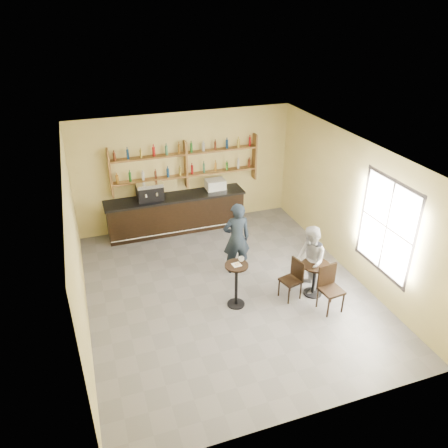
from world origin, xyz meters
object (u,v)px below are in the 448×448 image
object	(u,v)px
pastry_case	(215,185)
cafe_table	(314,279)
bar_counter	(176,213)
patron_second	(310,260)
chair_west	(291,280)
pedestal_table	(236,285)
chair_south	(331,290)
espresso_machine	(150,191)
man_main	(237,239)

from	to	relation	value
pastry_case	cafe_table	world-z (taller)	pastry_case
bar_counter	patron_second	world-z (taller)	patron_second
bar_counter	chair_west	xyz separation A→B (m)	(1.59, -3.82, -0.07)
cafe_table	chair_west	distance (m)	0.56
pedestal_table	patron_second	size ratio (longest dim) A/B	0.65
chair_west	chair_south	bearing A→B (deg)	29.11
bar_counter	pastry_case	world-z (taller)	pastry_case
espresso_machine	chair_west	size ratio (longest dim) A/B	0.75
man_main	patron_second	xyz separation A→B (m)	(1.24, -1.22, -0.11)
pedestal_table	patron_second	xyz separation A→B (m)	(1.69, -0.01, 0.28)
chair_west	man_main	bearing A→B (deg)	-164.85
cafe_table	chair_west	xyz separation A→B (m)	(-0.55, 0.05, 0.07)
bar_counter	patron_second	bearing A→B (deg)	-60.45
bar_counter	chair_south	xyz separation A→B (m)	(2.19, -4.47, -0.02)
bar_counter	espresso_machine	distance (m)	1.01
pastry_case	cafe_table	bearing A→B (deg)	-80.46
bar_counter	chair_west	bearing A→B (deg)	-67.38
patron_second	pedestal_table	bearing A→B (deg)	-79.13
pedestal_table	chair_west	size ratio (longest dim) A/B	1.12
pastry_case	chair_west	distance (m)	3.91
cafe_table	chair_west	world-z (taller)	chair_west
espresso_machine	patron_second	world-z (taller)	patron_second
espresso_machine	pedestal_table	distance (m)	3.91
bar_counter	espresso_machine	size ratio (longest dim) A/B	5.65
cafe_table	patron_second	world-z (taller)	patron_second
bar_counter	man_main	distance (m)	2.64
pedestal_table	pastry_case	bearing A→B (deg)	78.58
cafe_table	patron_second	distance (m)	0.44
pastry_case	patron_second	bearing A→B (deg)	-80.49
chair_west	espresso_machine	bearing A→B (deg)	-162.96
patron_second	bar_counter	bearing A→B (deg)	-139.09
patron_second	pastry_case	bearing A→B (deg)	-154.22
pastry_case	chair_west	bearing A→B (deg)	-88.24
bar_counter	man_main	size ratio (longest dim) A/B	2.15
bar_counter	pedestal_table	world-z (taller)	bar_counter
pedestal_table	cafe_table	xyz separation A→B (m)	(1.74, -0.19, -0.12)
cafe_table	chair_south	size ratio (longest dim) A/B	0.77
espresso_machine	chair_south	xyz separation A→B (m)	(2.86, -4.47, -0.77)
chair_west	pedestal_table	bearing A→B (deg)	-110.33
chair_west	patron_second	world-z (taller)	patron_second
pastry_case	espresso_machine	bearing A→B (deg)	175.09
pastry_case	man_main	bearing A→B (deg)	-101.65
espresso_machine	pedestal_table	size ratio (longest dim) A/B	0.67
espresso_machine	pastry_case	distance (m)	1.82
chair_west	pastry_case	bearing A→B (deg)	173.08
chair_south	patron_second	xyz separation A→B (m)	(-0.10, 0.78, 0.28)
pedestal_table	chair_west	bearing A→B (deg)	-6.73
espresso_machine	chair_south	size ratio (longest dim) A/B	0.67
bar_counter	pastry_case	distance (m)	1.33
espresso_machine	patron_second	xyz separation A→B (m)	(2.76, -3.69, -0.49)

